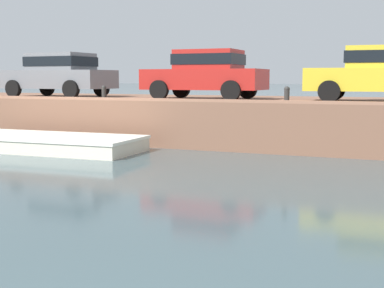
{
  "coord_description": "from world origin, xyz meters",
  "views": [
    {
      "loc": [
        1.86,
        -1.53,
        2.01
      ],
      "look_at": [
        -0.57,
        4.31,
        1.23
      ],
      "focal_mm": 50.0,
      "sensor_mm": 36.0,
      "label": 1
    }
  ],
  "objects_px": {
    "boat_moored_west_cream": "(37,142)",
    "car_centre_yellow": "(379,71)",
    "mooring_bollard_west": "(104,92)",
    "mooring_bollard_mid": "(287,94)",
    "car_left_inner_red": "(206,72)",
    "car_leftmost_grey": "(59,73)"
  },
  "relations": [
    {
      "from": "boat_moored_west_cream",
      "to": "car_centre_yellow",
      "type": "bearing_deg",
      "value": 22.83
    },
    {
      "from": "boat_moored_west_cream",
      "to": "car_centre_yellow",
      "type": "height_order",
      "value": "car_centre_yellow"
    },
    {
      "from": "mooring_bollard_west",
      "to": "mooring_bollard_mid",
      "type": "bearing_deg",
      "value": 0.0
    },
    {
      "from": "car_left_inner_red",
      "to": "mooring_bollard_mid",
      "type": "bearing_deg",
      "value": -31.01
    },
    {
      "from": "car_leftmost_grey",
      "to": "car_left_inner_red",
      "type": "xyz_separation_m",
      "value": [
        5.61,
        0.0,
        -0.0
      ]
    },
    {
      "from": "boat_moored_west_cream",
      "to": "car_left_inner_red",
      "type": "relative_size",
      "value": 1.75
    },
    {
      "from": "car_leftmost_grey",
      "to": "mooring_bollard_mid",
      "type": "distance_m",
      "value": 8.82
    },
    {
      "from": "car_left_inner_red",
      "to": "mooring_bollard_west",
      "type": "relative_size",
      "value": 8.55
    },
    {
      "from": "car_left_inner_red",
      "to": "mooring_bollard_mid",
      "type": "xyz_separation_m",
      "value": [
        3.0,
        -1.8,
        -0.6
      ]
    },
    {
      "from": "mooring_bollard_west",
      "to": "mooring_bollard_mid",
      "type": "xyz_separation_m",
      "value": [
        5.64,
        0.0,
        0.0
      ]
    },
    {
      "from": "boat_moored_west_cream",
      "to": "car_leftmost_grey",
      "type": "xyz_separation_m",
      "value": [
        -1.94,
        3.72,
        1.99
      ]
    },
    {
      "from": "car_centre_yellow",
      "to": "mooring_bollard_west",
      "type": "relative_size",
      "value": 8.83
    },
    {
      "from": "car_left_inner_red",
      "to": "boat_moored_west_cream",
      "type": "bearing_deg",
      "value": -134.61
    },
    {
      "from": "car_left_inner_red",
      "to": "mooring_bollard_west",
      "type": "xyz_separation_m",
      "value": [
        -2.65,
        -1.8,
        -0.6
      ]
    },
    {
      "from": "car_left_inner_red",
      "to": "mooring_bollard_mid",
      "type": "height_order",
      "value": "car_left_inner_red"
    },
    {
      "from": "car_centre_yellow",
      "to": "mooring_bollard_west",
      "type": "xyz_separation_m",
      "value": [
        -7.82,
        -1.8,
        -0.61
      ]
    },
    {
      "from": "car_leftmost_grey",
      "to": "mooring_bollard_mid",
      "type": "relative_size",
      "value": 9.12
    },
    {
      "from": "boat_moored_west_cream",
      "to": "car_leftmost_grey",
      "type": "distance_m",
      "value": 4.65
    },
    {
      "from": "mooring_bollard_west",
      "to": "mooring_bollard_mid",
      "type": "distance_m",
      "value": 5.64
    },
    {
      "from": "car_centre_yellow",
      "to": "boat_moored_west_cream",
      "type": "bearing_deg",
      "value": -157.17
    },
    {
      "from": "boat_moored_west_cream",
      "to": "car_left_inner_red",
      "type": "height_order",
      "value": "car_left_inner_red"
    },
    {
      "from": "car_leftmost_grey",
      "to": "mooring_bollard_west",
      "type": "distance_m",
      "value": 3.52
    }
  ]
}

